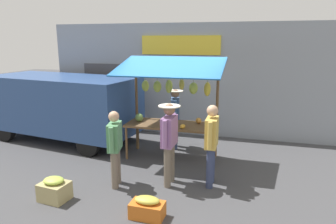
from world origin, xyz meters
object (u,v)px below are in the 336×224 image
Objects in this scene: market_stall at (172,97)px; parked_van at (59,102)px; shopper_in_grey_tee at (115,144)px; shopper_in_striped_shirt at (169,137)px; shopper_with_shopping_bag at (212,140)px; produce_crate_near at (54,190)px; produce_crate_side at (147,208)px; vendor_with_sunhat at (175,114)px.

market_stall is 0.54× the size of parked_van.
shopper_in_grey_tee is 0.92× the size of shopper_in_striped_shirt.
shopper_with_shopping_bag is at bearing -87.00° from shopper_in_grey_tee.
shopper_with_shopping_bag is 3.12m from produce_crate_near.
shopper_with_shopping_bag is 5.08m from parked_van.
parked_van is at bearing 68.24° from shopper_with_shopping_bag.
market_stall reaches higher than parked_van.
shopper_with_shopping_bag is at bearing -119.79° from produce_crate_side.
produce_crate_side is at bearing 149.58° from shopper_with_shopping_bag.
shopper_in_grey_tee reaches higher than produce_crate_side.
produce_crate_side is (-1.00, 0.94, -0.72)m from shopper_in_grey_tee.
vendor_with_sunhat is 2.96× the size of produce_crate_near.
shopper_with_shopping_bag is 0.99× the size of shopper_in_striped_shirt.
market_stall is 2.05m from shopper_in_grey_tee.
parked_van is 8.40× the size of produce_crate_near.
market_stall is at bearing -33.57° from shopper_in_grey_tee.
market_stall is 1.61× the size of shopper_in_grey_tee.
market_stall is 1.54× the size of vendor_with_sunhat.
shopper_with_shopping_bag is at bearing 18.20° from vendor_with_sunhat.
produce_crate_side is (0.84, 1.47, -0.80)m from shopper_with_shopping_bag.
parked_van is 5.19m from produce_crate_side.
produce_crate_side is (-1.84, 0.09, -0.04)m from produce_crate_near.
produce_crate_side is at bearing 177.30° from produce_crate_near.
parked_van is (3.49, 0.15, 0.16)m from vendor_with_sunhat.
parked_van is (3.92, -2.02, 0.12)m from shopper_in_striped_shirt.
shopper_in_striped_shirt is 4.41m from parked_van.
vendor_with_sunhat is at bearing -26.45° from shopper_in_grey_tee.
shopper_in_striped_shirt reaches higher than vendor_with_sunhat.
shopper_in_grey_tee is at bearing 69.70° from market_stall.
parked_van reaches higher than shopper_with_shopping_bag.
vendor_with_sunhat is at bearing -113.09° from produce_crate_near.
parked_van is at bearing 37.48° from shopper_in_grey_tee.
shopper_in_striped_shirt is 2.36m from produce_crate_near.
parked_van reaches higher than shopper_in_striped_shirt.
shopper_in_grey_tee is at bearing -134.87° from produce_crate_near.
shopper_in_striped_shirt is 3.07× the size of produce_crate_near.
produce_crate_side is at bearing -179.75° from shopper_in_striped_shirt.
shopper_in_grey_tee is 0.34× the size of parked_van.
produce_crate_near is (-2.05, 3.22, -0.92)m from parked_van.
market_stall is at bearing 41.56° from shopper_with_shopping_bag.
market_stall is 4.55× the size of produce_crate_near.
shopper_in_grey_tee is 1.54m from produce_crate_side.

